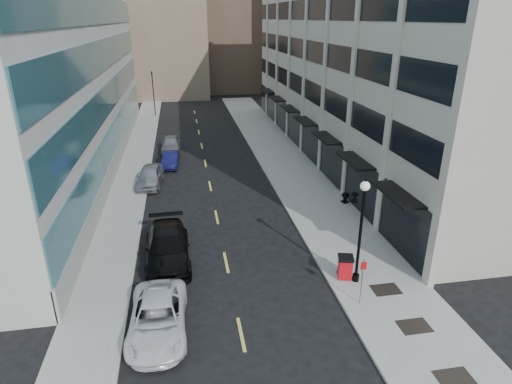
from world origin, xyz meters
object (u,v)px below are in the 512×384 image
object	(u,v)px
car_white_van	(158,318)
urn_planter	(345,196)
sign_post	(363,275)
trash_bin	(345,266)
lamppost	(361,223)
car_silver_sedan	(150,176)
traffic_signal	(152,74)
car_black_pickup	(168,247)
car_grey_sedan	(171,144)
car_blue_sedan	(171,159)

from	to	relation	value
car_white_van	urn_planter	bearing A→B (deg)	43.43
urn_planter	sign_post	bearing A→B (deg)	-107.63
car_white_van	urn_planter	xyz separation A→B (m)	(13.07, 11.76, -0.11)
trash_bin	urn_planter	xyz separation A→B (m)	(3.62, 9.38, -0.20)
trash_bin	lamppost	bearing A→B (deg)	-23.56
car_silver_sedan	lamppost	xyz separation A→B (m)	(11.20, -16.18, 2.66)
traffic_signal	car_white_van	world-z (taller)	traffic_signal
lamppost	car_silver_sedan	bearing A→B (deg)	124.69
traffic_signal	car_silver_sedan	size ratio (longest dim) A/B	1.49
traffic_signal	car_black_pickup	xyz separation A→B (m)	(2.30, -39.22, -4.85)
traffic_signal	car_white_van	xyz separation A→B (m)	(1.97, -45.20, -4.98)
traffic_signal	lamppost	bearing A→B (deg)	-74.59
traffic_signal	car_grey_sedan	size ratio (longest dim) A/B	1.50
car_black_pickup	car_grey_sedan	world-z (taller)	car_black_pickup
traffic_signal	car_silver_sedan	distance (m)	27.45
car_blue_sedan	sign_post	xyz separation A→B (m)	(9.06, -22.73, 1.05)
car_grey_sedan	lamppost	size ratio (longest dim) A/B	0.83
sign_post	car_silver_sedan	bearing A→B (deg)	121.18
car_silver_sedan	urn_planter	xyz separation A→B (m)	(14.34, -6.44, -0.18)
traffic_signal	car_grey_sedan	world-z (taller)	traffic_signal
traffic_signal	trash_bin	distance (m)	44.58
car_white_van	sign_post	world-z (taller)	sign_post
traffic_signal	urn_planter	distance (m)	37.01
car_black_pickup	urn_planter	xyz separation A→B (m)	(12.74, 5.79, -0.24)
traffic_signal	car_black_pickup	world-z (taller)	traffic_signal
car_white_van	car_black_pickup	distance (m)	5.98
car_grey_sedan	urn_planter	xyz separation A→B (m)	(12.74, -15.86, -0.17)
car_blue_sedan	sign_post	distance (m)	24.49
car_silver_sedan	trash_bin	distance (m)	19.11
car_white_van	car_silver_sedan	xyz separation A→B (m)	(-1.27, 18.20, 0.07)
car_blue_sedan	car_black_pickup	bearing A→B (deg)	-86.14
car_grey_sedan	car_silver_sedan	bearing A→B (deg)	-98.01
car_white_van	sign_post	bearing A→B (deg)	2.60
car_grey_sedan	car_black_pickup	bearing A→B (deg)	-88.37
car_blue_sedan	urn_planter	bearing A→B (deg)	-37.35
car_black_pickup	sign_post	bearing A→B (deg)	-34.33
car_white_van	car_silver_sedan	size ratio (longest dim) A/B	1.12
sign_post	car_blue_sedan	bearing A→B (deg)	112.29
car_silver_sedan	car_white_van	bearing A→B (deg)	-80.37
car_black_pickup	car_silver_sedan	size ratio (longest dim) A/B	1.27
car_black_pickup	car_silver_sedan	xyz separation A→B (m)	(-1.60, 12.22, -0.07)
traffic_signal	trash_bin	world-z (taller)	traffic_signal
traffic_signal	car_white_van	distance (m)	45.51
car_white_van	trash_bin	xyz separation A→B (m)	(9.45, 2.38, 0.09)
lamppost	urn_planter	xyz separation A→B (m)	(3.14, 9.75, -2.84)
car_white_van	trash_bin	distance (m)	9.75
car_white_van	car_grey_sedan	size ratio (longest dim) A/B	1.13
sign_post	car_white_van	bearing A→B (deg)	-178.31
car_white_van	car_grey_sedan	distance (m)	27.62
trash_bin	lamppost	xyz separation A→B (m)	(0.47, -0.37, 2.63)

